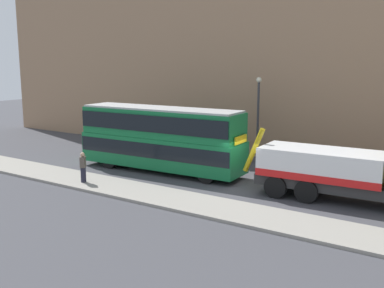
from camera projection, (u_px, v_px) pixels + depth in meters
The scene contains 7 objects.
ground_plane at pixel (247, 188), 25.18m from camera, with size 120.00×120.00×0.00m, color #424247.
near_kerb at pixel (208, 206), 21.72m from camera, with size 60.00×2.80×0.15m, color gray.
building_facade at pixel (306, 43), 30.49m from camera, with size 60.00×1.50×16.00m.
recovery_tow_truck at pixel (359, 169), 22.03m from camera, with size 10.20×3.06×3.67m.
double_decker_bus at pixel (160, 137), 28.48m from camera, with size 11.13×3.06×4.06m.
pedestrian_onlooker at pixel (83, 168), 25.60m from camera, with size 0.43×0.48×1.71m.
street_lamp at pixel (258, 112), 30.79m from camera, with size 0.36×0.36×5.83m.
Camera 1 is at (10.87, -21.97, 6.96)m, focal length 42.53 mm.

